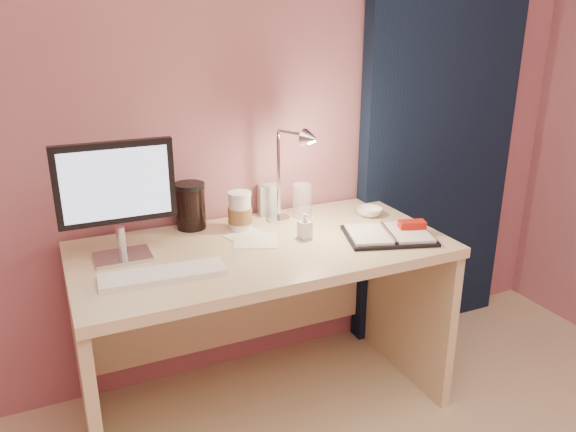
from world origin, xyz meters
name	(u,v)px	position (x,y,z in m)	size (l,w,h in m)	color
room	(425,110)	(0.95, 1.69, 1.14)	(3.50, 3.50, 3.50)	#C6B28E
desk	(256,290)	(0.00, 1.45, 0.50)	(1.40, 0.70, 0.73)	beige
monitor	(116,191)	(-0.50, 1.46, 0.98)	(0.40, 0.14, 0.43)	silver
keyboard	(163,274)	(-0.40, 1.26, 0.74)	(0.41, 0.12, 0.02)	white
planner	(391,234)	(0.49, 1.25, 0.74)	(0.39, 0.34, 0.05)	black
paper_a	(249,237)	(-0.02, 1.48, 0.73)	(0.15, 0.15, 0.00)	silver
paper_b	(371,232)	(0.45, 1.32, 0.73)	(0.15, 0.15, 0.00)	silver
paper_c	(256,240)	(-0.01, 1.43, 0.73)	(0.17, 0.17, 0.00)	silver
coffee_cup	(240,212)	(-0.02, 1.57, 0.80)	(0.10, 0.10, 0.16)	silver
clear_cup	(302,201)	(0.28, 1.61, 0.80)	(0.08, 0.08, 0.14)	white
bowl	(369,212)	(0.55, 1.50, 0.75)	(0.11, 0.11, 0.03)	white
lotion_bottle	(305,226)	(0.18, 1.38, 0.78)	(0.05, 0.05, 0.10)	silver
dark_jar	(191,208)	(-0.19, 1.67, 0.81)	(0.12, 0.12, 0.17)	black
product_box	(269,200)	(0.16, 1.69, 0.80)	(0.09, 0.07, 0.13)	#BCBCB8
desk_lamp	(278,168)	(0.12, 1.51, 0.99)	(0.17, 0.25, 0.41)	silver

